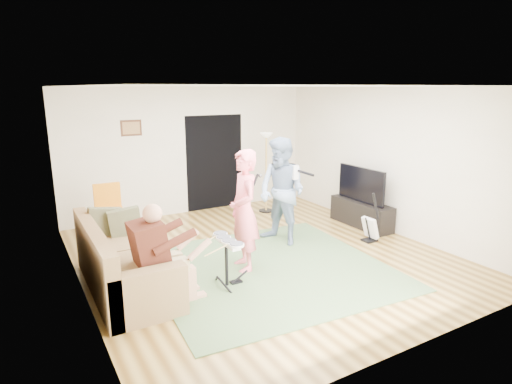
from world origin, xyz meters
The scene contains 19 objects.
floor centered at (0.00, 0.00, 0.00)m, with size 6.00×6.00×0.00m, color brown.
walls centered at (0.00, 0.00, 1.35)m, with size 5.50×6.00×2.70m, color beige, non-canonical shape.
ceiling centered at (0.00, 0.00, 2.70)m, with size 6.00×6.00×0.00m, color white.
window_blinds centered at (-2.74, 0.20, 1.55)m, with size 2.05×2.05×0.00m, color brown.
doorway centered at (0.55, 2.99, 1.05)m, with size 2.10×2.10×0.00m, color black.
picture_frame centered at (-1.25, 2.99, 1.90)m, with size 0.42×0.03×0.32m, color #3F2314.
area_rug centered at (-0.19, -0.52, 0.01)m, with size 3.40×3.30×0.02m, color #4A6940.
sofa centered at (-2.30, -0.06, 0.31)m, with size 0.94×2.28×0.92m.
drummer centered at (-1.88, -0.71, 0.51)m, with size 0.86×0.48×1.32m.
drum_kit centered at (-1.00, -0.71, 0.31)m, with size 0.39×0.69×0.71m.
singer centered at (-0.50, -0.31, 0.91)m, with size 0.66×0.44×1.82m, color #FF6E80.
microphone centered at (-0.30, -0.31, 1.36)m, with size 0.06×0.06×0.24m, color black, non-canonical shape.
guitarist centered at (0.59, 0.34, 0.93)m, with size 0.91×0.71×1.87m, color #7489A9.
guitar_held centered at (0.79, 0.34, 1.27)m, with size 0.12×0.60×0.26m, color silver, non-canonical shape.
guitar_spare centered at (2.01, -0.40, 0.25)m, with size 0.32×0.29×0.89m.
torchiere_lamp centered at (1.39, 2.16, 1.19)m, with size 0.31×0.31×1.74m.
dining_chair centered at (-2.04, 1.64, 0.39)m, with size 0.47×0.50×1.09m.
tv_cabinet centered at (2.50, 0.35, 0.25)m, with size 0.40×1.40×0.50m, color black.
television centered at (2.45, 0.35, 0.85)m, with size 0.06×1.19×0.67m, color black.
Camera 1 is at (-3.39, -5.63, 2.68)m, focal length 30.00 mm.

